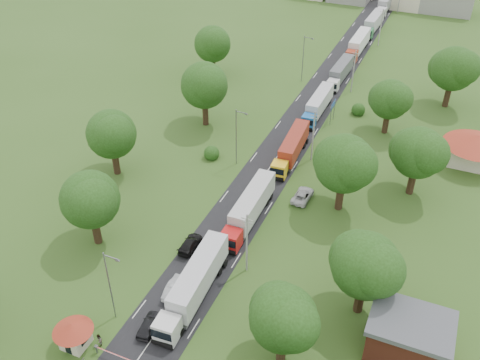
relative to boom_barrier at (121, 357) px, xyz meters
The scene contains 38 objects.
ground 25.05m from the boom_barrier, 86.89° to the left, with size 260.00×260.00×0.00m, color #30501A.
road 45.03m from the boom_barrier, 88.27° to the left, with size 8.00×200.00×0.04m, color black.
boom_barrier is the anchor object (origin of this frame).
guard_booth 5.98m from the boom_barrier, behind, with size 4.40×4.40×3.45m.
info_sign 60.39m from the boom_barrier, 83.76° to the left, with size 0.12×3.10×4.10m.
pole_1 19.63m from the boom_barrier, 69.14° to the left, with size 1.60×0.24×9.00m.
pole_2 46.66m from the boom_barrier, 81.52° to the left, with size 1.60×0.24×9.00m.
pole_3 74.41m from the boom_barrier, 84.71° to the left, with size 1.60×0.24×9.00m.
pole_4 102.30m from the boom_barrier, 86.15° to the left, with size 1.60×0.24×9.00m.
lamp_0 7.91m from the boom_barrier, 128.59° to the left, with size 2.03×0.22×10.00m.
lamp_1 40.47m from the boom_barrier, 95.70° to the left, with size 2.03×0.22×10.00m.
lamp_2 75.25m from the boom_barrier, 93.05° to the left, with size 2.03×0.22×10.00m.
tree_2 17.86m from the boom_barrier, 24.96° to the left, with size 8.00×8.00×10.10m.
tree_3 28.11m from the boom_barrier, 38.79° to the left, with size 8.80×8.80×11.07m.
tree_4 38.62m from the boom_barrier, 67.81° to the left, with size 9.60×9.60×12.05m.
tree_5 49.47m from the boom_barrier, 61.59° to the left, with size 8.80×8.80×11.07m.
tree_6 62.58m from the boom_barrier, 74.79° to the left, with size 8.00×8.00×10.10m.
tree_7 79.63m from the boom_barrier, 71.37° to the left, with size 9.60×9.60×12.05m.
tree_10 21.36m from the boom_barrier, 132.02° to the left, with size 8.80×8.80×11.07m.
tree_11 37.10m from the boom_barrier, 124.41° to the left, with size 8.80×8.80×11.07m.
tree_12 52.73m from the boom_barrier, 106.28° to the left, with size 9.60×9.60×12.05m.
tree_13 73.99m from the boom_barrier, 107.90° to the left, with size 8.80×8.80×11.07m.
house_brick 30.34m from the boom_barrier, 25.42° to the left, with size 8.60×6.60×5.20m.
house_cream 63.37m from the boom_barrier, 60.31° to the left, with size 10.08×10.08×5.80m.
truck_0 11.79m from the boom_barrier, 75.15° to the left, with size 3.34×15.61×4.31m.
truck_1 27.53m from the boom_barrier, 82.82° to the left, with size 2.75×15.00×4.16m.
truck_2 45.28m from the boom_barrier, 85.34° to the left, with size 3.12×14.24×3.93m.
truck_3 62.06m from the boom_barrier, 87.00° to the left, with size 2.39×13.87×3.85m.
truck_4 78.40m from the boom_barrier, 87.58° to the left, with size 2.68×13.62×3.77m.
truck_5 95.35m from the boom_barrier, 88.05° to the left, with size 2.66×15.00×4.16m.
truck_6 111.55m from the boom_barrier, 88.22° to the left, with size 2.97×14.73×4.08m.
truck_7 129.78m from the boom_barrier, 88.52° to the left, with size 3.11×14.44×3.99m.
car_lane_front 5.02m from the boom_barrier, 85.91° to the left, with size 1.69×4.20×1.43m, color black.
car_lane_mid 11.06m from the boom_barrier, 88.15° to the left, with size 1.63×4.66×1.54m, color #AEB0B7.
car_lane_rear 18.91m from the boom_barrier, 94.98° to the left, with size 1.94×4.78×1.39m, color black.
car_verge_near 36.11m from the boom_barrier, 75.80° to the left, with size 2.33×5.05×1.40m, color silver.
car_verge_far 52.69m from the boom_barrier, 79.77° to the left, with size 1.75×4.34×1.48m, color #5C5E63.
pedestrian_booth 3.57m from the boom_barrier, 164.92° to the left, with size 0.80×0.62×1.65m, color gray.
Camera 1 is at (24.03, -52.41, 48.55)m, focal length 40.00 mm.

